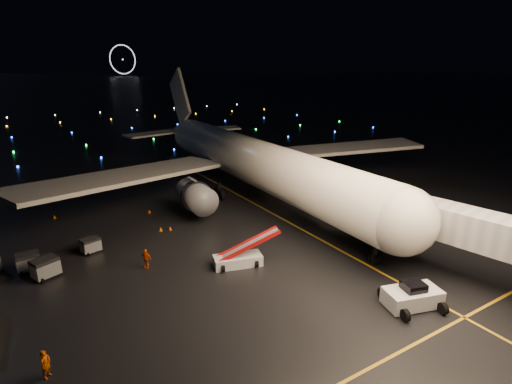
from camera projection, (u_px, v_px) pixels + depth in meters
ground at (30, 93)px, 276.10m from camera, size 2000.00×2000.00×0.00m
lane_centre at (278, 217)px, 50.78m from camera, size 0.25×80.00×0.02m
airliner at (240, 133)px, 58.52m from camera, size 64.74×61.67×17.90m
pushback_tug at (412, 294)px, 31.69m from camera, size 4.87×3.45×2.10m
belt_loader at (238, 250)px, 38.00m from camera, size 6.99×3.58×3.27m
crew_a at (46, 364)px, 24.41m from camera, size 0.81×0.83×1.92m
crew_c at (146, 258)px, 37.75m from camera, size 1.11×1.16×1.93m
safety_cone_0 at (170, 228)px, 46.68m from camera, size 0.47×0.47×0.46m
safety_cone_1 at (149, 211)px, 52.06m from camera, size 0.45×0.45×0.44m
safety_cone_2 at (160, 229)px, 46.39m from camera, size 0.51×0.51×0.52m
safety_cone_3 at (54, 217)px, 50.14m from camera, size 0.49×0.49×0.49m
ferris_wheel at (123, 61)px, 693.97m from camera, size 49.33×16.80×52.00m
taxiway_lights at (71, 130)px, 118.60m from camera, size 164.00×92.00×0.36m
baggage_cart_0 at (45, 268)px, 36.06m from camera, size 2.59×2.23×1.85m
baggage_cart_1 at (91, 245)px, 40.97m from camera, size 2.06×1.68×1.52m
baggage_cart_3 at (28, 262)px, 37.28m from camera, size 2.12×1.57×1.72m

